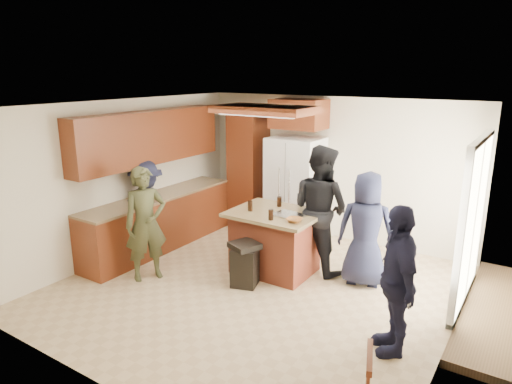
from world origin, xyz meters
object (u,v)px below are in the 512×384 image
Objects in this scene: person_front_left at (146,224)px; kitchen_island at (275,241)px; person_counter at (147,208)px; refrigerator at (295,188)px; person_side_right at (396,280)px; person_behind_right at (366,229)px; trash_bin at (245,264)px; person_behind_left at (320,209)px.

kitchen_island is (1.42, 1.19, -0.35)m from person_front_left.
person_front_left reaches higher than person_counter.
person_side_right is at bearing -44.65° from refrigerator.
person_side_right is 0.91× the size of refrigerator.
person_behind_right is 1.34m from kitchen_island.
person_behind_right is 2.57× the size of trash_bin.
person_behind_left is at bearing -21.27° from person_front_left.
kitchen_island is at bearing 0.98° from person_behind_right.
person_behind_right reaches higher than trash_bin.
refrigerator reaches higher than person_side_right.
trash_bin is at bearing -80.30° from refrigerator.
person_front_left reaches higher than trash_bin.
trash_bin is at bearing 73.84° from person_behind_left.
person_front_left is at bearing -109.50° from refrigerator.
person_counter is at bearing -127.64° from person_side_right.
person_front_left is at bearing -115.78° from person_counter.
person_behind_left is 1.16× the size of person_side_right.
trash_bin is at bearing -74.27° from person_counter.
refrigerator is 2.86× the size of trash_bin.
person_behind_right is at bearing -33.79° from refrigerator.
person_behind_right is 1.74m from trash_bin.
person_counter is at bearing 74.15° from person_front_left.
person_counter is at bearing 176.72° from trash_bin.
person_front_left is 0.91× the size of refrigerator.
person_counter reaches higher than kitchen_island.
trash_bin is (-1.37, -0.96, -0.49)m from person_behind_right.
person_front_left is 1.51m from trash_bin.
trash_bin is at bearing 21.28° from person_behind_right.
person_behind_right reaches higher than person_counter.
person_behind_left is 0.76m from person_behind_right.
person_behind_right is 1.05× the size of person_counter.
person_front_left reaches higher than kitchen_island.
person_side_right reaches higher than person_behind_right.
person_behind_right is 1.26× the size of kitchen_island.
person_behind_left is at bearing -51.33° from person_counter.
person_behind_right reaches higher than kitchen_island.
person_side_right is at bearing 151.71° from person_behind_left.
person_behind_left is 1.18× the size of person_behind_right.
person_behind_left is at bearing 59.09° from trash_bin.
refrigerator is 2.22m from trash_bin.
person_behind_right is at bearing -56.97° from person_counter.
person_counter is (-2.62, -0.94, -0.18)m from person_behind_left.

